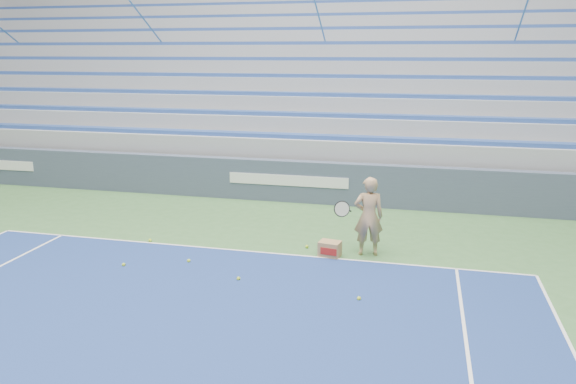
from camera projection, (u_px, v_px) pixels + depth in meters
The scene contains 10 objects.
sponsor_barrier at pixel (289, 181), 14.85m from camera, with size 30.00×0.32×1.10m.
bleachers at pixel (327, 96), 19.80m from camera, with size 31.00×9.15×7.30m.
tennis_player at pixel (368, 216), 10.84m from camera, with size 0.92×0.86×1.57m.
ball_box at pixel (330, 249), 10.90m from camera, with size 0.45×0.37×0.30m.
tennis_ball_0 at pixel (124, 265), 10.42m from camera, with size 0.07×0.07×0.07m, color #BCDA2C.
tennis_ball_1 at pixel (238, 279), 9.78m from camera, with size 0.07×0.07×0.07m, color #BCDA2C.
tennis_ball_2 at pixel (189, 261), 10.61m from camera, with size 0.07×0.07×0.07m, color #BCDA2C.
tennis_ball_3 at pixel (150, 240), 11.77m from camera, with size 0.07×0.07×0.07m, color #BCDA2C.
tennis_ball_4 at pixel (359, 298), 9.00m from camera, with size 0.07×0.07×0.07m, color #BCDA2C.
tennis_ball_5 at pixel (307, 246), 11.39m from camera, with size 0.07×0.07×0.07m, color #BCDA2C.
Camera 1 is at (3.37, 1.80, 3.88)m, focal length 35.00 mm.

